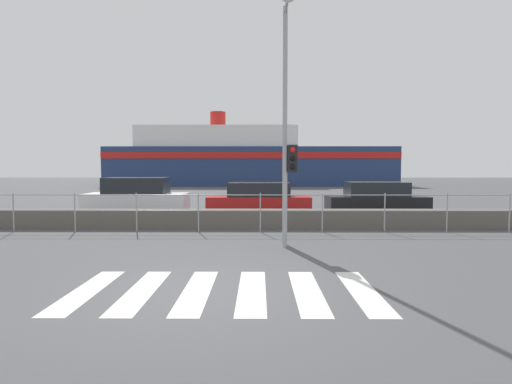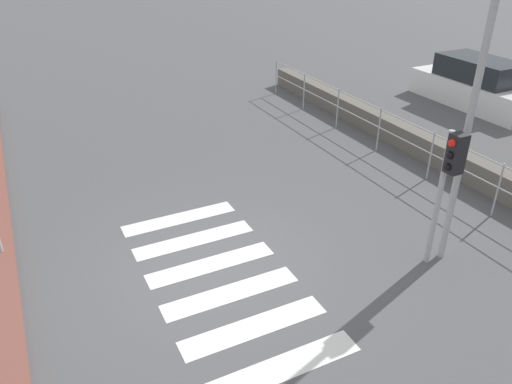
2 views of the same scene
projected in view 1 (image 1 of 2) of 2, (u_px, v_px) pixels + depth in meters
ground_plane at (202, 291)px, 6.49m from camera, size 160.00×160.00×0.00m
crosswalk at (224, 291)px, 6.49m from camera, size 4.95×2.40×0.01m
seawall at (231, 219)px, 13.37m from camera, size 19.42×0.55×0.62m
harbor_fence at (229, 206)px, 12.47m from camera, size 17.52×0.04×1.23m
traffic_light_far at (290, 172)px, 9.97m from camera, size 0.34×0.32×2.58m
streetlamp at (286, 97)px, 9.97m from camera, size 0.32×1.30×6.09m
ferry_boat at (245, 161)px, 47.05m from camera, size 32.60×7.78×8.59m
parked_car_white at (137, 198)px, 17.97m from camera, size 4.53×1.72×1.59m
parked_car_red at (259, 200)px, 17.94m from camera, size 4.57×1.79×1.36m
parked_car_black at (376, 200)px, 17.89m from camera, size 4.33×1.84×1.39m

